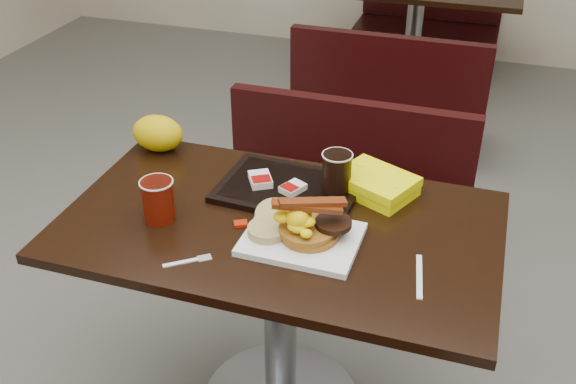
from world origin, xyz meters
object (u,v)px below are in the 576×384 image
(fork, at_px, (180,263))
(clamshell, at_px, (376,184))
(paper_bag, at_px, (158,133))
(coffee_cup_near, at_px, (158,200))
(tray, at_px, (289,189))
(bench_near_n, at_px, (337,207))
(bench_far_s, at_px, (392,90))
(platter, at_px, (302,239))
(bench_far_n, at_px, (428,14))
(coffee_cup_far, at_px, (337,172))
(table_far, at_px, (412,44))
(table_near, at_px, (280,322))
(hashbrown_sleeve_right, at_px, (293,188))
(knife, at_px, (419,276))
(hashbrown_sleeve_left, at_px, (260,179))
(pancake_stack, at_px, (309,231))

(fork, distance_m, clamshell, 0.63)
(clamshell, distance_m, paper_bag, 0.73)
(coffee_cup_near, distance_m, tray, 0.39)
(bench_near_n, height_order, paper_bag, paper_bag)
(bench_far_s, relative_size, platter, 3.32)
(coffee_cup_near, bearing_deg, bench_far_n, 84.62)
(coffee_cup_far, relative_size, clamshell, 0.53)
(bench_near_n, relative_size, paper_bag, 5.90)
(paper_bag, bearing_deg, table_far, 77.63)
(table_near, relative_size, fork, 9.63)
(bench_far_s, bearing_deg, platter, -87.51)
(bench_far_s, distance_m, paper_bag, 1.76)
(bench_near_n, height_order, hashbrown_sleeve_right, hashbrown_sleeve_right)
(fork, bearing_deg, paper_bag, 85.39)
(bench_near_n, relative_size, clamshell, 4.62)
(knife, relative_size, coffee_cup_far, 1.48)
(hashbrown_sleeve_left, xyz_separation_m, clamshell, (0.33, 0.08, -0.00))
(clamshell, bearing_deg, bench_near_n, 139.82)
(bench_far_n, bearing_deg, bench_far_s, -90.00)
(hashbrown_sleeve_left, distance_m, coffee_cup_far, 0.23)
(fork, height_order, knife, same)
(tray, bearing_deg, hashbrown_sleeve_right, -43.26)
(platter, xyz_separation_m, hashbrown_sleeve_left, (-0.20, 0.22, 0.02))
(bench_far_n, height_order, coffee_cup_near, coffee_cup_near)
(pancake_stack, xyz_separation_m, knife, (0.30, -0.06, -0.03))
(table_far, distance_m, bench_far_n, 0.70)
(pancake_stack, distance_m, paper_bag, 0.70)
(bench_far_n, bearing_deg, platter, -88.54)
(bench_far_s, height_order, bench_far_n, same)
(table_near, xyz_separation_m, platter, (0.09, -0.07, 0.38))
(bench_far_s, xyz_separation_m, clamshell, (0.22, -1.67, 0.42))
(hashbrown_sleeve_left, bearing_deg, knife, -58.15)
(bench_near_n, relative_size, tray, 2.48)
(hashbrown_sleeve_left, bearing_deg, clamshell, -16.70)
(bench_far_s, relative_size, coffee_cup_near, 8.24)
(tray, height_order, hashbrown_sleeve_left, hashbrown_sleeve_left)
(tray, xyz_separation_m, clamshell, (0.25, 0.07, 0.02))
(fork, height_order, hashbrown_sleeve_right, hashbrown_sleeve_right)
(bench_far_s, xyz_separation_m, platter, (0.09, -1.97, 0.40))
(coffee_cup_near, bearing_deg, pancake_stack, 3.21)
(table_near, relative_size, table_far, 1.00)
(bench_far_n, distance_m, tray, 3.17)
(hashbrown_sleeve_left, relative_size, coffee_cup_far, 0.72)
(hashbrown_sleeve_left, bearing_deg, table_near, -84.13)
(tray, bearing_deg, paper_bag, 169.11)
(hashbrown_sleeve_left, bearing_deg, coffee_cup_far, -21.23)
(platter, height_order, tray, tray)
(fork, bearing_deg, tray, 32.63)
(table_far, distance_m, clamshell, 2.41)
(platter, distance_m, paper_bag, 0.69)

